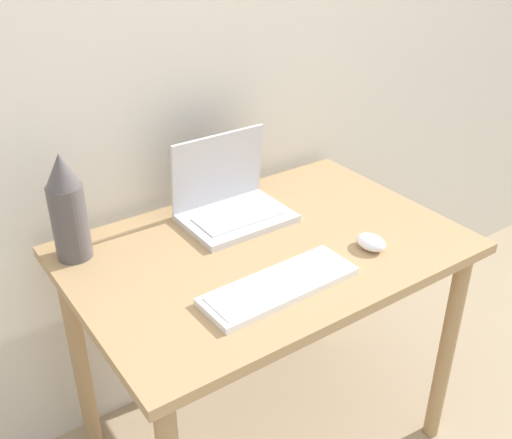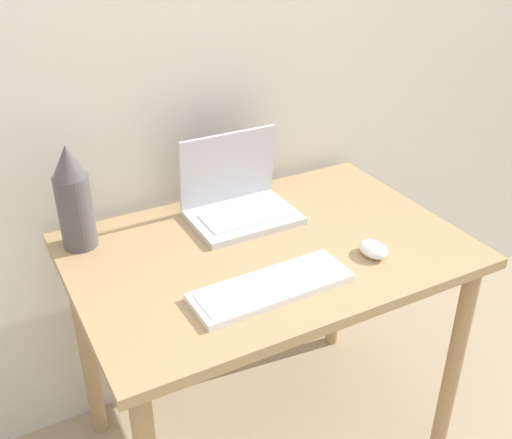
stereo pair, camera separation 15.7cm
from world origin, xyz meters
The scene contains 6 objects.
wall_back centered at (0.00, 0.79, 1.25)m, with size 6.00×0.05×2.50m.
desk centered at (0.00, 0.36, 0.66)m, with size 1.07×0.72×0.76m.
laptop centered at (0.01, 0.56, 0.82)m, with size 0.31×0.23×0.24m.
keyboard centered at (-0.09, 0.18, 0.77)m, with size 0.41×0.15×0.02m.
mouse centered at (0.23, 0.19, 0.78)m, with size 0.07×0.09×0.04m.
vase centered at (-0.45, 0.61, 0.91)m, with size 0.09×0.09×0.30m.
Camera 2 is at (-0.69, -0.86, 1.63)m, focal length 42.00 mm.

